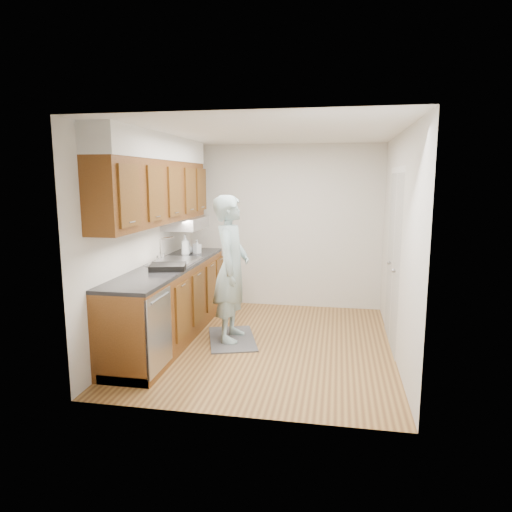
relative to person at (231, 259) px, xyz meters
The scene contains 14 objects.
floor 1.11m from the person, ahead, with size 3.50×3.50×0.00m, color #A0763C.
ceiling 1.54m from the person, ahead, with size 3.50×3.50×0.00m, color white.
wall_left 1.09m from the person, behind, with size 0.02×3.50×2.50m, color silver.
wall_right 1.95m from the person, ahead, with size 0.02×3.50×2.50m, color silver.
wall_back 1.75m from the person, 75.56° to the left, with size 3.00×0.02×2.50m, color silver.
counter 0.94m from the person, behind, with size 0.64×2.80×1.30m.
upper_cabinets 1.29m from the person, behind, with size 0.47×2.80×1.21m.
closet_door 1.94m from the person, ahead, with size 0.02×1.22×2.05m, color beige.
floor_mat 1.02m from the person, 90.00° to the right, with size 0.55×0.93×0.02m, color slate.
person is the anchor object (origin of this frame).
soap_bottle_a 0.99m from the person, 142.61° to the left, with size 0.11×0.11×0.30m, color silver.
soap_bottle_b 1.07m from the person, 130.27° to the left, with size 0.09×0.09×0.20m, color silver.
soap_bottle_c 1.15m from the person, 134.39° to the left, with size 0.12×0.12×0.15m, color silver.
dish_rack 0.76m from the person, 152.25° to the right, with size 0.40×0.34×0.06m, color black.
Camera 1 is at (0.83, -5.23, 1.99)m, focal length 32.00 mm.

